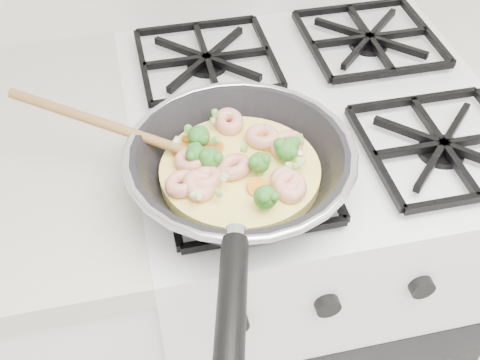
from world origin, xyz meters
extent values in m
cube|color=white|center=(0.00, 1.70, 0.45)|extent=(0.60, 0.60, 0.90)
cube|color=black|center=(0.00, 1.70, 0.91)|extent=(0.56, 0.56, 0.02)
torus|color=silver|center=(-0.16, 1.53, 0.98)|extent=(0.31, 0.31, 0.01)
cylinder|color=black|center=(-0.23, 1.30, 0.98)|extent=(0.08, 0.19, 0.03)
cylinder|color=#FFED6E|center=(-0.16, 1.53, 0.94)|extent=(0.22, 0.22, 0.02)
ellipsoid|color=olive|center=(-0.21, 1.56, 0.96)|extent=(0.06, 0.06, 0.01)
cylinder|color=olive|center=(-0.33, 1.62, 0.99)|extent=(0.24, 0.14, 0.07)
torus|color=#E2A286|center=(-0.12, 1.58, 0.96)|extent=(0.07, 0.07, 0.02)
torus|color=#E2A286|center=(-0.17, 1.52, 0.96)|extent=(0.06, 0.06, 0.02)
torus|color=#E2A286|center=(-0.11, 1.47, 0.96)|extent=(0.05, 0.05, 0.02)
torus|color=#E2A286|center=(-0.21, 1.51, 0.96)|extent=(0.07, 0.07, 0.02)
torus|color=#E2A286|center=(-0.24, 1.51, 0.96)|extent=(0.07, 0.07, 0.02)
torus|color=#E2A286|center=(-0.16, 1.62, 0.96)|extent=(0.06, 0.06, 0.03)
torus|color=#E2A286|center=(-0.11, 1.48, 0.96)|extent=(0.06, 0.06, 0.03)
torus|color=#E2A286|center=(-0.22, 1.55, 0.96)|extent=(0.07, 0.07, 0.03)
torus|color=#E2A286|center=(-0.22, 1.50, 0.96)|extent=(0.06, 0.06, 0.03)
torus|color=#E2A286|center=(-0.09, 1.55, 0.96)|extent=(0.07, 0.07, 0.02)
ellipsoid|color=#3A8029|center=(-0.10, 1.53, 0.97)|extent=(0.04, 0.04, 0.03)
ellipsoid|color=#3A8029|center=(-0.14, 1.52, 0.97)|extent=(0.04, 0.04, 0.03)
ellipsoid|color=#3A8029|center=(-0.21, 1.58, 0.97)|extent=(0.04, 0.04, 0.03)
ellipsoid|color=#3A8029|center=(-0.15, 1.45, 0.97)|extent=(0.04, 0.04, 0.03)
ellipsoid|color=#3A8029|center=(-0.22, 1.55, 0.97)|extent=(0.04, 0.04, 0.03)
ellipsoid|color=#3A8029|center=(-0.20, 1.54, 0.97)|extent=(0.04, 0.04, 0.03)
cylinder|color=orange|center=(-0.23, 1.58, 0.96)|extent=(0.04, 0.04, 0.00)
cylinder|color=orange|center=(-0.15, 1.49, 0.96)|extent=(0.03, 0.03, 0.01)
cylinder|color=orange|center=(-0.22, 1.60, 0.96)|extent=(0.04, 0.04, 0.01)
cylinder|color=orange|center=(-0.15, 1.49, 0.96)|extent=(0.03, 0.03, 0.01)
cylinder|color=orange|center=(-0.19, 1.58, 0.96)|extent=(0.03, 0.03, 0.01)
cylinder|color=orange|center=(-0.22, 1.51, 0.96)|extent=(0.03, 0.03, 0.01)
cylinder|color=orange|center=(-0.12, 1.57, 0.96)|extent=(0.04, 0.04, 0.01)
cylinder|color=orange|center=(-0.15, 1.48, 0.96)|extent=(0.03, 0.03, 0.01)
cylinder|color=orange|center=(-0.23, 1.57, 0.96)|extent=(0.04, 0.04, 0.01)
cylinder|color=orange|center=(-0.11, 1.58, 0.96)|extent=(0.04, 0.04, 0.01)
cylinder|color=#77AC45|center=(-0.19, 1.57, 0.97)|extent=(0.01, 0.01, 0.01)
cylinder|color=#77AC45|center=(-0.20, 1.57, 0.98)|extent=(0.01, 0.01, 0.01)
cylinder|color=#77AC45|center=(-0.22, 1.60, 0.97)|extent=(0.01, 0.01, 0.01)
cylinder|color=#77AC45|center=(-0.10, 1.49, 0.98)|extent=(0.01, 0.01, 0.01)
cylinder|color=#77AC45|center=(-0.20, 1.48, 0.97)|extent=(0.01, 0.01, 0.01)
cylinder|color=#77AC45|center=(-0.16, 1.54, 0.98)|extent=(0.01, 0.01, 0.01)
cylinder|color=beige|center=(-0.23, 1.47, 0.98)|extent=(0.01, 0.01, 0.01)
cylinder|color=#77AC45|center=(-0.08, 1.54, 0.98)|extent=(0.01, 0.01, 0.01)
cylinder|color=beige|center=(-0.19, 1.49, 0.98)|extent=(0.01, 0.01, 0.01)
cylinder|color=beige|center=(-0.10, 1.50, 0.98)|extent=(0.01, 0.01, 0.01)
cylinder|color=beige|center=(-0.24, 1.58, 0.98)|extent=(0.01, 0.01, 0.01)
cylinder|color=beige|center=(-0.08, 1.52, 0.97)|extent=(0.01, 0.01, 0.01)
cylinder|color=#77AC45|center=(-0.18, 1.61, 0.98)|extent=(0.01, 0.01, 0.01)
cylinder|color=beige|center=(-0.09, 1.50, 0.98)|extent=(0.01, 0.01, 0.01)
cylinder|color=beige|center=(-0.16, 1.63, 0.97)|extent=(0.01, 0.01, 0.01)
cylinder|color=#77AC45|center=(-0.18, 1.62, 0.98)|extent=(0.01, 0.01, 0.01)
camera|label=1|loc=(-0.30, 0.93, 1.53)|focal=47.19mm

